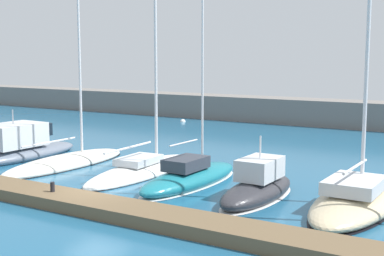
{
  "coord_description": "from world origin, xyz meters",
  "views": [
    {
      "loc": [
        16.4,
        -18.23,
        6.57
      ],
      "look_at": [
        1.81,
        5.51,
        2.82
      ],
      "focal_mm": 50.52,
      "sensor_mm": 36.0,
      "label": 1
    }
  ],
  "objects_px": {
    "motorboat_slate_second": "(19,148)",
    "dock_bollard": "(52,187)",
    "sailboat_ivory_third": "(66,162)",
    "mooring_buoy_white": "(183,122)",
    "sailboat_white_fourth": "(143,168)",
    "motorboat_charcoal_sixth": "(258,188)",
    "sailboat_teal_fifth": "(190,177)",
    "sailboat_sand_seventh": "(359,197)"
  },
  "relations": [
    {
      "from": "mooring_buoy_white",
      "to": "dock_bollard",
      "type": "xyz_separation_m",
      "value": [
        11.15,
        -28.32,
        0.75
      ]
    },
    {
      "from": "sailboat_white_fourth",
      "to": "mooring_buoy_white",
      "type": "relative_size",
      "value": 35.54
    },
    {
      "from": "motorboat_slate_second",
      "to": "motorboat_charcoal_sixth",
      "type": "distance_m",
      "value": 17.31
    },
    {
      "from": "sailboat_white_fourth",
      "to": "sailboat_sand_seventh",
      "type": "distance_m",
      "value": 12.22
    },
    {
      "from": "motorboat_charcoal_sixth",
      "to": "dock_bollard",
      "type": "distance_m",
      "value": 9.32
    },
    {
      "from": "motorboat_slate_second",
      "to": "dock_bollard",
      "type": "distance_m",
      "value": 11.72
    },
    {
      "from": "sailboat_teal_fifth",
      "to": "motorboat_charcoal_sixth",
      "type": "bearing_deg",
      "value": -98.81
    },
    {
      "from": "motorboat_slate_second",
      "to": "sailboat_ivory_third",
      "type": "bearing_deg",
      "value": -90.04
    },
    {
      "from": "sailboat_sand_seventh",
      "to": "motorboat_charcoal_sixth",
      "type": "bearing_deg",
      "value": 106.86
    },
    {
      "from": "sailboat_teal_fifth",
      "to": "mooring_buoy_white",
      "type": "distance_m",
      "value": 26.46
    },
    {
      "from": "motorboat_slate_second",
      "to": "dock_bollard",
      "type": "height_order",
      "value": "motorboat_slate_second"
    },
    {
      "from": "motorboat_charcoal_sixth",
      "to": "sailboat_white_fourth",
      "type": "bearing_deg",
      "value": 77.85
    },
    {
      "from": "motorboat_charcoal_sixth",
      "to": "mooring_buoy_white",
      "type": "bearing_deg",
      "value": 39.62
    },
    {
      "from": "motorboat_slate_second",
      "to": "sailboat_ivory_third",
      "type": "relative_size",
      "value": 0.58
    },
    {
      "from": "motorboat_charcoal_sixth",
      "to": "mooring_buoy_white",
      "type": "distance_m",
      "value": 29.51
    },
    {
      "from": "sailboat_white_fourth",
      "to": "mooring_buoy_white",
      "type": "xyz_separation_m",
      "value": [
        -10.76,
        21.09,
        -0.25
      ]
    },
    {
      "from": "motorboat_slate_second",
      "to": "sailboat_sand_seventh",
      "type": "relative_size",
      "value": 0.54
    },
    {
      "from": "sailboat_sand_seventh",
      "to": "sailboat_teal_fifth",
      "type": "bearing_deg",
      "value": 94.01
    },
    {
      "from": "sailboat_white_fourth",
      "to": "motorboat_charcoal_sixth",
      "type": "relative_size",
      "value": 3.05
    },
    {
      "from": "mooring_buoy_white",
      "to": "sailboat_sand_seventh",
      "type": "bearing_deg",
      "value": -43.19
    },
    {
      "from": "sailboat_teal_fifth",
      "to": "dock_bollard",
      "type": "xyz_separation_m",
      "value": [
        -3.38,
        -6.22,
        0.34
      ]
    },
    {
      "from": "sailboat_white_fourth",
      "to": "motorboat_charcoal_sixth",
      "type": "xyz_separation_m",
      "value": [
        7.92,
        -1.75,
        0.28
      ]
    },
    {
      "from": "motorboat_slate_second",
      "to": "sailboat_white_fourth",
      "type": "relative_size",
      "value": 0.47
    },
    {
      "from": "motorboat_slate_second",
      "to": "mooring_buoy_white",
      "type": "height_order",
      "value": "motorboat_slate_second"
    },
    {
      "from": "motorboat_charcoal_sixth",
      "to": "dock_bollard",
      "type": "relative_size",
      "value": 14.26
    },
    {
      "from": "sailboat_ivory_third",
      "to": "motorboat_slate_second",
      "type": "bearing_deg",
      "value": 89.26
    },
    {
      "from": "sailboat_ivory_third",
      "to": "sailboat_white_fourth",
      "type": "bearing_deg",
      "value": -81.55
    },
    {
      "from": "dock_bollard",
      "to": "sailboat_sand_seventh",
      "type": "bearing_deg",
      "value": 29.75
    },
    {
      "from": "sailboat_sand_seventh",
      "to": "mooring_buoy_white",
      "type": "relative_size",
      "value": 31.31
    },
    {
      "from": "mooring_buoy_white",
      "to": "motorboat_slate_second",
      "type": "bearing_deg",
      "value": -86.32
    },
    {
      "from": "motorboat_charcoal_sixth",
      "to": "dock_bollard",
      "type": "bearing_deg",
      "value": 126.42
    },
    {
      "from": "mooring_buoy_white",
      "to": "sailboat_white_fourth",
      "type": "bearing_deg",
      "value": -62.96
    },
    {
      "from": "sailboat_ivory_third",
      "to": "mooring_buoy_white",
      "type": "relative_size",
      "value": 29.12
    },
    {
      "from": "sailboat_teal_fifth",
      "to": "dock_bollard",
      "type": "bearing_deg",
      "value": 152.69
    },
    {
      "from": "sailboat_white_fourth",
      "to": "dock_bollard",
      "type": "height_order",
      "value": "sailboat_white_fourth"
    },
    {
      "from": "sailboat_ivory_third",
      "to": "sailboat_white_fourth",
      "type": "xyz_separation_m",
      "value": [
        5.14,
        0.78,
        0.05
      ]
    },
    {
      "from": "motorboat_charcoal_sixth",
      "to": "sailboat_sand_seventh",
      "type": "distance_m",
      "value": 4.48
    },
    {
      "from": "sailboat_ivory_third",
      "to": "sailboat_white_fourth",
      "type": "distance_m",
      "value": 5.2
    },
    {
      "from": "motorboat_slate_second",
      "to": "motorboat_charcoal_sixth",
      "type": "xyz_separation_m",
      "value": [
        17.28,
        -1.02,
        -0.15
      ]
    },
    {
      "from": "sailboat_ivory_third",
      "to": "dock_bollard",
      "type": "distance_m",
      "value": 8.52
    },
    {
      "from": "sailboat_teal_fifth",
      "to": "motorboat_slate_second",
      "type": "bearing_deg",
      "value": 89.99
    },
    {
      "from": "sailboat_ivory_third",
      "to": "mooring_buoy_white",
      "type": "distance_m",
      "value": 22.58
    }
  ]
}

